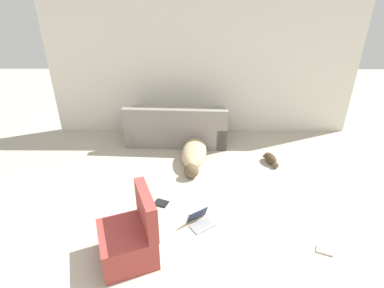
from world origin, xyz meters
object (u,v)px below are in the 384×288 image
object	(u,v)px
book_black	(161,203)
side_chair	(131,238)
couch	(177,129)
laptop_open	(199,219)
dog	(194,154)
cat	(271,159)
book_cream	(325,250)

from	to	relation	value
book_black	side_chair	size ratio (longest dim) A/B	0.27
couch	laptop_open	xyz separation A→B (m)	(0.43, -2.55, -0.21)
book_black	couch	bearing A→B (deg)	86.33
dog	book_black	xyz separation A→B (m)	(-0.49, -1.28, -0.15)
cat	side_chair	distance (m)	3.10
laptop_open	cat	bearing A→B (deg)	16.11
book_cream	side_chair	distance (m)	2.38
dog	laptop_open	distance (m)	1.70
couch	book_cream	size ratio (longest dim) A/B	9.30
laptop_open	side_chair	world-z (taller)	side_chair
dog	laptop_open	world-z (taller)	dog
laptop_open	book_cream	size ratio (longest dim) A/B	1.87
book_cream	side_chair	size ratio (longest dim) A/B	0.26
couch	dog	size ratio (longest dim) A/B	1.37
couch	book_black	xyz separation A→B (m)	(-0.14, -2.13, -0.27)
dog	side_chair	size ratio (longest dim) A/B	1.75
cat	side_chair	size ratio (longest dim) A/B	0.59
book_black	cat	bearing A→B (deg)	32.38
cat	side_chair	bearing A→B (deg)	-59.96
cat	book_black	distance (m)	2.28
laptop_open	side_chair	xyz separation A→B (m)	(-0.82, -0.57, 0.21)
dog	book_cream	world-z (taller)	dog
couch	laptop_open	size ratio (longest dim) A/B	4.96
dog	laptop_open	size ratio (longest dim) A/B	3.63
cat	laptop_open	bearing A→B (deg)	-55.01
cat	laptop_open	world-z (taller)	laptop_open
book_cream	side_chair	world-z (taller)	side_chair
book_cream	book_black	distance (m)	2.30
cat	book_cream	distance (m)	2.14
couch	cat	size ratio (longest dim) A/B	4.05
laptop_open	book_cream	xyz separation A→B (m)	(1.54, -0.49, -0.06)
couch	laptop_open	bearing A→B (deg)	102.68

